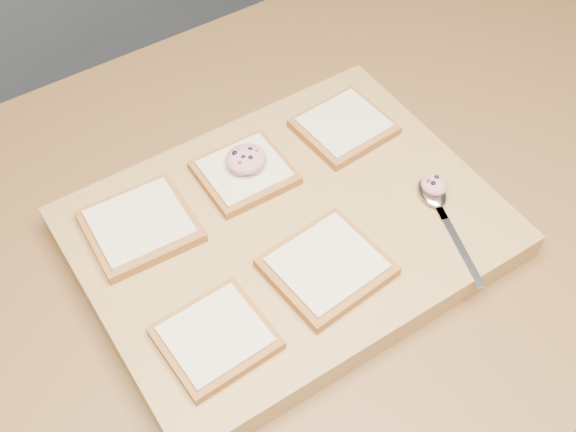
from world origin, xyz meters
name	(u,v)px	position (x,y,z in m)	size (l,w,h in m)	color
island_counter	(342,339)	(0.00, 0.00, 0.45)	(2.00, 0.80, 0.90)	slate
cutting_board	(288,232)	(-0.14, -0.04, 0.92)	(0.48, 0.37, 0.04)	#A98748
bread_far_left	(140,225)	(-0.29, 0.05, 0.95)	(0.13, 0.12, 0.02)	#9C5A28
bread_far_center	(245,172)	(-0.14, 0.06, 0.95)	(0.11, 0.10, 0.02)	#9C5A28
bread_far_right	(344,126)	(0.01, 0.05, 0.95)	(0.12, 0.11, 0.02)	#9C5A28
bread_near_left	(216,337)	(-0.29, -0.13, 0.95)	(0.12, 0.11, 0.02)	#9C5A28
bread_near_center	(327,267)	(-0.14, -0.12, 0.95)	(0.13, 0.12, 0.02)	#9C5A28
tuna_salad_dollop	(246,159)	(-0.14, 0.06, 0.97)	(0.05, 0.05, 0.02)	#D59389
spoon	(436,200)	(0.03, -0.11, 0.94)	(0.07, 0.16, 0.01)	silver
spoon_salad	(434,185)	(0.03, -0.10, 0.96)	(0.03, 0.03, 0.02)	#D59389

